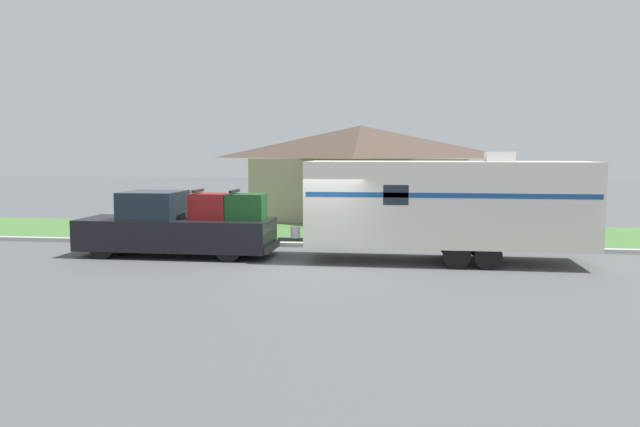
{
  "coord_description": "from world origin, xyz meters",
  "views": [
    {
      "loc": [
        2.42,
        -17.25,
        3.28
      ],
      "look_at": [
        -0.16,
        1.38,
        1.4
      ],
      "focal_mm": 35.0,
      "sensor_mm": 36.0,
      "label": 1
    }
  ],
  "objects": [
    {
      "name": "curb_strip",
      "position": [
        0.0,
        3.75,
        0.07
      ],
      "size": [
        80.0,
        0.3,
        0.14
      ],
      "color": "#ADADA8",
      "rests_on": "ground_plane"
    },
    {
      "name": "pickup_truck",
      "position": [
        -4.67,
        1.38,
        0.92
      ],
      "size": [
        6.14,
        2.03,
        2.1
      ],
      "color": "black",
      "rests_on": "ground_plane"
    },
    {
      "name": "house_across_street",
      "position": [
        0.18,
        13.54,
        2.35
      ],
      "size": [
        10.6,
        6.56,
        4.54
      ],
      "color": "gray",
      "rests_on": "ground_plane"
    },
    {
      "name": "travel_trailer",
      "position": [
        3.63,
        1.38,
        1.75
      ],
      "size": [
        9.18,
        2.42,
        3.27
      ],
      "color": "black",
      "rests_on": "ground_plane"
    },
    {
      "name": "mailbox",
      "position": [
        -6.74,
        4.32,
        1.05
      ],
      "size": [
        0.48,
        0.2,
        1.37
      ],
      "color": "brown",
      "rests_on": "ground_plane"
    },
    {
      "name": "ground_plane",
      "position": [
        0.0,
        0.0,
        0.0
      ],
      "size": [
        120.0,
        120.0,
        0.0
      ],
      "primitive_type": "plane",
      "color": "#515456"
    },
    {
      "name": "lawn_strip",
      "position": [
        0.0,
        7.4,
        0.01
      ],
      "size": [
        80.0,
        7.0,
        0.03
      ],
      "color": "#477538",
      "rests_on": "ground_plane"
    }
  ]
}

